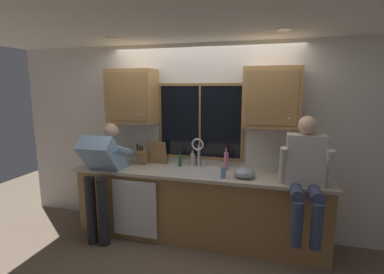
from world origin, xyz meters
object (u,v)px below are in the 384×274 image
Objects in this scene: bottle_green_glass at (180,160)px; bottle_amber_small at (193,159)px; person_sitting_on_counter at (306,171)px; knife_block at (142,157)px; soap_dispenser at (223,172)px; bottle_tall_clear at (226,160)px; person_standing at (103,169)px; mixing_bowl at (244,173)px; cutting_board at (158,153)px.

bottle_amber_small reaches higher than bottle_green_glass.
person_sitting_on_counter reaches higher than knife_block.
soap_dispenser is 0.74m from bottle_green_glass.
bottle_tall_clear reaches higher than soap_dispenser.
person_standing is 1.80m from mixing_bowl.
person_standing is 0.56m from knife_block.
person_standing is 5.06× the size of bottle_tall_clear.
mixing_bowl is 0.87× the size of bottle_tall_clear.
cutting_board is at bearing -177.98° from bottle_amber_small.
person_standing is 1.60m from bottle_tall_clear.
bottle_green_glass reaches higher than mixing_bowl.
person_sitting_on_counter is at bearing -14.50° from cutting_board.
cutting_board is at bearing 42.03° from person_standing.
soap_dispenser is at bearing -86.59° from bottle_tall_clear.
person_standing reaches higher than soap_dispenser.
soap_dispenser reaches higher than mixing_bowl.
cutting_board is at bearing 157.82° from soap_dispenser.
person_standing reaches higher than cutting_board.
soap_dispenser is (-0.24, -0.09, 0.01)m from mixing_bowl.
knife_block reaches higher than mixing_bowl.
bottle_amber_small is (-0.46, 0.05, -0.03)m from bottle_tall_clear.
person_sitting_on_counter reaches higher than bottle_tall_clear.
person_sitting_on_counter is 2.12m from knife_block.
bottle_green_glass is (0.34, -0.04, -0.07)m from cutting_board.
knife_block is 0.23m from cutting_board.
knife_block is (0.36, 0.41, 0.09)m from person_standing.
person_standing is at bearing -179.56° from person_sitting_on_counter.
bottle_green_glass is at bearing 163.88° from person_sitting_on_counter.
knife_block is 1.39× the size of bottle_amber_small.
bottle_tall_clear reaches higher than bottle_amber_small.
bottle_tall_clear is at bearing -1.66° from cutting_board.
person_sitting_on_counter reaches higher than cutting_board.
person_standing is at bearing -130.87° from knife_block.
mixing_bowl is at bearing -24.56° from bottle_amber_small.
knife_block is at bearing 165.29° from soap_dispenser.
soap_dispenser is 0.90× the size of bottle_green_glass.
bottle_green_glass is at bearing -178.70° from bottle_tall_clear.
soap_dispenser is at bearing 174.67° from person_sitting_on_counter.
mixing_bowl is 1.12× the size of bottle_amber_small.
person_sitting_on_counter reaches higher than bottle_green_glass.
person_sitting_on_counter is at bearing -26.65° from bottle_tall_clear.
person_sitting_on_counter is 1.47m from bottle_amber_small.
bottle_amber_small reaches higher than soap_dispenser.
cutting_board is 0.97m from bottle_tall_clear.
mixing_bowl is (1.79, 0.19, 0.04)m from person_standing.
bottle_tall_clear is at bearing 93.41° from soap_dispenser.
person_sitting_on_counter is 6.13× the size of bottle_green_glass.
bottle_green_glass is (-1.54, 0.44, -0.10)m from person_sitting_on_counter.
mixing_bowl is 1.40× the size of soap_dispenser.
bottle_amber_small is (0.16, 0.06, 0.01)m from bottle_green_glass.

